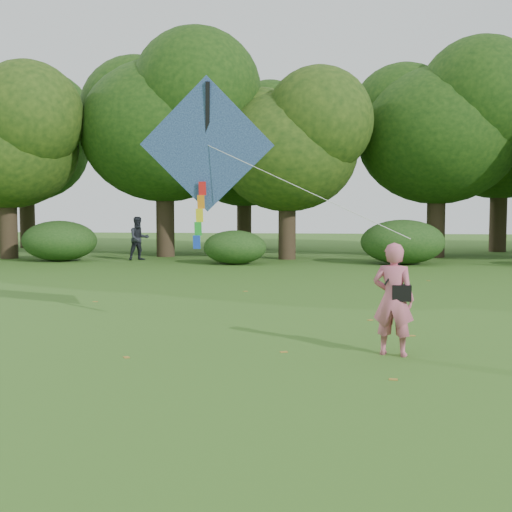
# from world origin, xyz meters

# --- Properties ---
(ground) EXTENTS (100.00, 100.00, 0.00)m
(ground) POSITION_xyz_m (0.00, 0.00, 0.00)
(ground) COLOR #265114
(ground) RESTS_ON ground
(man_kite_flyer) EXTENTS (0.76, 0.62, 1.82)m
(man_kite_flyer) POSITION_xyz_m (0.98, 0.89, 0.91)
(man_kite_flyer) COLOR #C65D77
(man_kite_flyer) RESTS_ON ground
(bystander_left) EXTENTS (1.21, 1.17, 1.97)m
(bystander_left) POSITION_xyz_m (-8.62, 18.66, 0.98)
(bystander_left) COLOR #20232B
(bystander_left) RESTS_ON ground
(crossbody_bag) EXTENTS (0.43, 0.20, 0.72)m
(crossbody_bag) POSITION_xyz_m (1.10, 0.86, 1.03)
(crossbody_bag) COLOR black
(crossbody_bag) RESTS_ON ground
(flying_kite) EXTENTS (4.92, 2.21, 3.28)m
(flying_kite) POSITION_xyz_m (-2.39, 2.73, 3.53)
(flying_kite) COLOR #254DA2
(flying_kite) RESTS_ON ground
(tree_line) EXTENTS (54.70, 15.30, 9.48)m
(tree_line) POSITION_xyz_m (1.67, 22.88, 5.60)
(tree_line) COLOR #3A2D1E
(tree_line) RESTS_ON ground
(shrub_band) EXTENTS (39.15, 3.22, 1.88)m
(shrub_band) POSITION_xyz_m (-0.72, 17.60, 0.86)
(shrub_band) COLOR #264919
(shrub_band) RESTS_ON ground
(fallen_leaves) EXTENTS (9.20, 14.47, 0.01)m
(fallen_leaves) POSITION_xyz_m (-0.05, 4.22, 0.01)
(fallen_leaves) COLOR olive
(fallen_leaves) RESTS_ON ground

